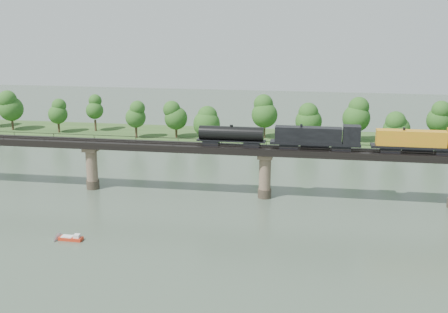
# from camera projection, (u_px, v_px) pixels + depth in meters

# --- Properties ---
(ground) EXTENTS (400.00, 400.00, 0.00)m
(ground) POSITION_uv_depth(u_px,v_px,m) (248.00, 254.00, 95.68)
(ground) COLOR #374638
(ground) RESTS_ON ground
(far_bank) EXTENTS (300.00, 24.00, 1.60)m
(far_bank) POSITION_uv_depth(u_px,v_px,m) (281.00, 139.00, 176.62)
(far_bank) COLOR #2A481D
(far_bank) RESTS_ON ground
(bridge) EXTENTS (236.00, 30.00, 11.50)m
(bridge) POSITION_uv_depth(u_px,v_px,m) (265.00, 174.00, 122.93)
(bridge) COLOR #473A2D
(bridge) RESTS_ON ground
(bridge_superstructure) EXTENTS (220.00, 4.90, 0.75)m
(bridge_superstructure) POSITION_uv_depth(u_px,v_px,m) (265.00, 146.00, 121.33)
(bridge_superstructure) COLOR black
(bridge_superstructure) RESTS_ON bridge
(far_treeline) EXTENTS (289.06, 17.54, 13.60)m
(far_treeline) POSITION_uv_depth(u_px,v_px,m) (254.00, 116.00, 171.60)
(far_treeline) COLOR #382619
(far_treeline) RESTS_ON far_bank
(freight_train) EXTENTS (77.19, 3.01, 5.31)m
(freight_train) POSITION_uv_depth(u_px,v_px,m) (384.00, 140.00, 116.88)
(freight_train) COLOR black
(freight_train) RESTS_ON bridge
(motorboat) EXTENTS (4.31, 1.67, 1.19)m
(motorboat) POSITION_uv_depth(u_px,v_px,m) (71.00, 238.00, 101.15)
(motorboat) COLOR red
(motorboat) RESTS_ON ground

